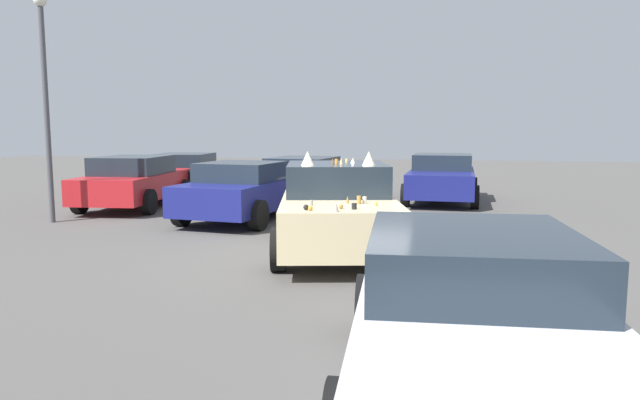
{
  "coord_description": "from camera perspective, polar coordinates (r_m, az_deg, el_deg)",
  "views": [
    {
      "loc": [
        -9.71,
        -1.69,
        2.14
      ],
      "look_at": [
        0.0,
        0.3,
        0.9
      ],
      "focal_mm": 32.48,
      "sensor_mm": 36.0,
      "label": 1
    }
  ],
  "objects": [
    {
      "name": "parked_sedan_behind_right",
      "position": [
        13.55,
        -7.57,
        0.93
      ],
      "size": [
        4.09,
        2.41,
        1.36
      ],
      "rotation": [
        0.0,
        0.0,
        -0.12
      ],
      "color": "navy",
      "rests_on": "ground"
    },
    {
      "name": "ground_plane",
      "position": [
        10.08,
        1.68,
        -5.12
      ],
      "size": [
        60.0,
        60.0,
        0.0
      ],
      "primitive_type": "plane",
      "color": "#514F4C"
    },
    {
      "name": "parked_sedan_behind_left",
      "position": [
        4.81,
        14.81,
        -10.72
      ],
      "size": [
        4.16,
        2.21,
        1.33
      ],
      "rotation": [
        0.0,
        0.0,
        3.21
      ],
      "color": "silver",
      "rests_on": "ground"
    },
    {
      "name": "parked_sedan_near_left",
      "position": [
        19.79,
        -12.96,
        2.66
      ],
      "size": [
        4.21,
        2.34,
        1.31
      ],
      "rotation": [
        0.0,
        0.0,
        0.1
      ],
      "color": "black",
      "rests_on": "ground"
    },
    {
      "name": "parked_sedan_far_left",
      "position": [
        16.36,
        -1.42,
        2.0
      ],
      "size": [
        4.54,
        2.41,
        1.33
      ],
      "rotation": [
        0.0,
        0.0,
        -0.12
      ],
      "color": "silver",
      "rests_on": "ground"
    },
    {
      "name": "parked_sedan_row_back_far",
      "position": [
        17.21,
        11.91,
        2.15
      ],
      "size": [
        4.25,
        2.18,
        1.37
      ],
      "rotation": [
        0.0,
        0.0,
        3.1
      ],
      "color": "navy",
      "rests_on": "ground"
    },
    {
      "name": "lot_lamp_post",
      "position": [
        14.42,
        -25.46,
        9.85
      ],
      "size": [
        0.28,
        0.28,
        5.04
      ],
      "color": "#4C4C51",
      "rests_on": "ground"
    },
    {
      "name": "parked_sedan_near_right",
      "position": [
        16.42,
        -17.74,
        1.78
      ],
      "size": [
        4.49,
        2.34,
        1.39
      ],
      "rotation": [
        0.0,
        0.0,
        0.1
      ],
      "color": "red",
      "rests_on": "ground"
    },
    {
      "name": "art_car_decorated",
      "position": [
        9.99,
        1.68,
        -0.8
      ],
      "size": [
        4.64,
        2.78,
        1.76
      ],
      "rotation": [
        0.0,
        0.0,
        3.36
      ],
      "color": "beige",
      "rests_on": "ground"
    }
  ]
}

